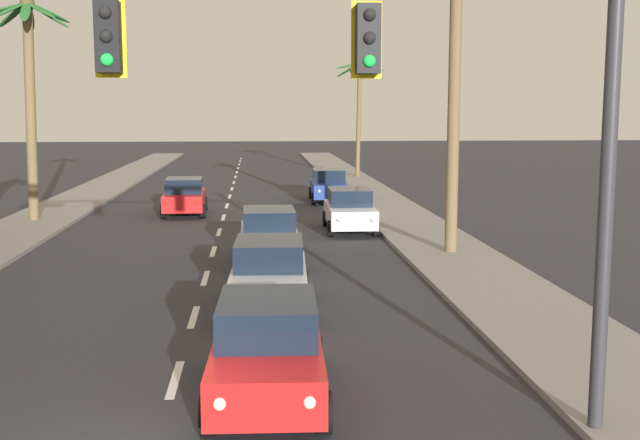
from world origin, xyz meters
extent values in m
cube|color=gray|center=(7.80, 20.00, 0.07)|extent=(3.20, 110.00, 0.14)
cube|color=gray|center=(-7.80, 20.00, 0.07)|extent=(3.20, 110.00, 0.14)
cube|color=silver|center=(0.00, 3.42, 0.00)|extent=(0.16, 2.00, 0.01)
cube|color=silver|center=(0.00, 7.70, 0.00)|extent=(0.16, 2.00, 0.01)
cube|color=silver|center=(0.00, 11.99, 0.00)|extent=(0.16, 2.00, 0.01)
cube|color=silver|center=(0.00, 16.27, 0.00)|extent=(0.16, 2.00, 0.01)
cube|color=silver|center=(0.00, 20.56, 0.00)|extent=(0.16, 2.00, 0.01)
cube|color=silver|center=(0.00, 24.84, 0.00)|extent=(0.16, 2.00, 0.01)
cube|color=silver|center=(0.00, 29.12, 0.00)|extent=(0.16, 2.00, 0.01)
cube|color=silver|center=(0.00, 33.41, 0.00)|extent=(0.16, 2.00, 0.01)
cube|color=silver|center=(0.00, 37.69, 0.00)|extent=(0.16, 2.00, 0.01)
cube|color=silver|center=(0.00, 41.98, 0.00)|extent=(0.16, 2.00, 0.01)
cube|color=silver|center=(0.00, 46.26, 0.00)|extent=(0.16, 2.00, 0.01)
cube|color=silver|center=(0.00, 50.54, 0.00)|extent=(0.16, 2.00, 0.01)
cube|color=silver|center=(0.00, 54.83, 0.00)|extent=(0.16, 2.00, 0.01)
cube|color=silver|center=(0.00, 59.11, 0.00)|extent=(0.16, 2.00, 0.01)
cube|color=silver|center=(0.00, 63.40, 0.00)|extent=(0.16, 2.00, 0.01)
cube|color=silver|center=(0.00, 67.68, 0.00)|extent=(0.16, 2.00, 0.01)
cylinder|color=#2D2D33|center=(6.43, 0.45, 3.53)|extent=(0.22, 0.22, 7.07)
cube|color=black|center=(3.00, 0.43, 5.71)|extent=(0.32, 0.26, 0.92)
sphere|color=black|center=(3.00, 0.29, 6.01)|extent=(0.17, 0.17, 0.17)
sphere|color=black|center=(3.00, 0.29, 5.71)|extent=(0.17, 0.17, 0.17)
sphere|color=#1EE54C|center=(3.00, 0.29, 5.41)|extent=(0.17, 0.17, 0.17)
cube|color=yellow|center=(3.00, 0.59, 5.71)|extent=(0.42, 0.03, 1.04)
cube|color=black|center=(-0.43, 0.43, 5.71)|extent=(0.32, 0.26, 0.92)
sphere|color=black|center=(-0.43, 0.29, 6.01)|extent=(0.17, 0.17, 0.17)
sphere|color=black|center=(-0.43, 0.29, 5.71)|extent=(0.17, 0.17, 0.17)
sphere|color=#1EE54C|center=(-0.43, 0.29, 5.41)|extent=(0.17, 0.17, 0.17)
cube|color=yellow|center=(-0.43, 0.59, 5.71)|extent=(0.42, 0.03, 1.04)
cube|color=red|center=(1.64, 2.31, 0.68)|extent=(1.91, 4.36, 0.72)
cube|color=black|center=(1.64, 2.46, 1.36)|extent=(1.67, 2.25, 0.64)
cylinder|color=black|center=(2.45, 0.86, 0.32)|extent=(0.24, 0.65, 0.64)
cylinder|color=black|center=(0.73, 0.92, 0.32)|extent=(0.24, 0.65, 0.64)
cylinder|color=black|center=(2.55, 3.69, 0.32)|extent=(0.24, 0.65, 0.64)
cylinder|color=black|center=(0.83, 3.75, 0.32)|extent=(0.24, 0.65, 0.64)
sphere|color=#F9EFC6|center=(2.18, 0.12, 0.76)|extent=(0.18, 0.18, 0.18)
sphere|color=#F9EFC6|center=(0.95, 0.16, 0.76)|extent=(0.18, 0.18, 0.18)
cube|color=red|center=(2.37, 4.44, 0.78)|extent=(0.24, 0.07, 0.20)
cube|color=red|center=(1.05, 4.49, 0.78)|extent=(0.24, 0.07, 0.20)
cube|color=silver|center=(1.77, 8.24, 0.68)|extent=(1.93, 4.37, 0.72)
cube|color=black|center=(1.77, 8.39, 1.36)|extent=(1.69, 2.26, 0.64)
cylinder|color=black|center=(2.57, 6.79, 0.32)|extent=(0.25, 0.65, 0.64)
cylinder|color=black|center=(0.85, 6.86, 0.32)|extent=(0.25, 0.65, 0.64)
cylinder|color=black|center=(2.68, 9.63, 0.32)|extent=(0.25, 0.65, 0.64)
cylinder|color=black|center=(0.96, 9.70, 0.32)|extent=(0.25, 0.65, 0.64)
sphere|color=#F9EFC6|center=(2.30, 6.05, 0.76)|extent=(0.18, 0.18, 0.18)
sphere|color=#F9EFC6|center=(1.06, 6.10, 0.76)|extent=(0.18, 0.18, 0.18)
cube|color=red|center=(2.51, 10.38, 0.78)|extent=(0.24, 0.07, 0.20)
cube|color=red|center=(1.19, 10.43, 0.78)|extent=(0.24, 0.07, 0.20)
cube|color=silver|center=(1.87, 14.18, 0.68)|extent=(1.80, 4.32, 0.72)
cube|color=black|center=(1.87, 14.33, 1.36)|extent=(1.62, 2.21, 0.64)
cylinder|color=black|center=(2.74, 12.77, 0.32)|extent=(0.23, 0.64, 0.64)
cylinder|color=black|center=(1.02, 12.76, 0.32)|extent=(0.23, 0.64, 0.64)
cylinder|color=black|center=(2.72, 15.61, 0.32)|extent=(0.23, 0.64, 0.64)
cylinder|color=black|center=(0.99, 15.59, 0.32)|extent=(0.23, 0.64, 0.64)
sphere|color=#F9EFC6|center=(2.51, 12.02, 0.76)|extent=(0.18, 0.18, 0.18)
sphere|color=#F9EFC6|center=(1.27, 12.01, 0.76)|extent=(0.18, 0.18, 0.18)
cube|color=red|center=(2.51, 16.35, 0.78)|extent=(0.24, 0.06, 0.20)
cube|color=red|center=(1.19, 16.34, 0.78)|extent=(0.24, 0.06, 0.20)
cube|color=red|center=(-1.80, 25.99, 0.68)|extent=(1.88, 4.35, 0.72)
cube|color=black|center=(-1.79, 25.84, 1.36)|extent=(1.66, 2.24, 0.64)
cylinder|color=black|center=(-2.70, 27.39, 0.32)|extent=(0.24, 0.65, 0.64)
cylinder|color=black|center=(-0.97, 27.43, 0.32)|extent=(0.24, 0.65, 0.64)
cylinder|color=black|center=(-2.62, 24.55, 0.32)|extent=(0.24, 0.65, 0.64)
cylinder|color=black|center=(-0.89, 24.60, 0.32)|extent=(0.24, 0.65, 0.64)
sphere|color=#B2B2AD|center=(-2.48, 28.14, 0.76)|extent=(0.18, 0.18, 0.18)
sphere|color=#B2B2AD|center=(-1.24, 28.18, 0.76)|extent=(0.18, 0.18, 0.18)
cube|color=red|center=(-2.40, 23.82, 0.78)|extent=(0.24, 0.07, 0.20)
cube|color=red|center=(-1.08, 23.85, 0.78)|extent=(0.24, 0.07, 0.20)
cube|color=navy|center=(5.25, 30.59, 0.68)|extent=(1.86, 4.34, 0.72)
cube|color=black|center=(5.25, 30.74, 1.36)|extent=(1.65, 2.24, 0.64)
cylinder|color=black|center=(6.08, 29.15, 0.32)|extent=(0.24, 0.65, 0.64)
cylinder|color=black|center=(4.35, 29.19, 0.32)|extent=(0.24, 0.65, 0.64)
cylinder|color=black|center=(6.15, 31.98, 0.32)|extent=(0.24, 0.65, 0.64)
cylinder|color=black|center=(4.42, 32.02, 0.32)|extent=(0.24, 0.65, 0.64)
sphere|color=#B2B2AD|center=(5.82, 28.40, 0.76)|extent=(0.18, 0.18, 0.18)
sphere|color=#B2B2AD|center=(4.58, 28.43, 0.76)|extent=(0.18, 0.18, 0.18)
cube|color=red|center=(5.96, 32.73, 0.78)|extent=(0.24, 0.07, 0.20)
cube|color=red|center=(4.64, 32.76, 0.78)|extent=(0.24, 0.07, 0.20)
cube|color=silver|center=(5.14, 20.38, 0.68)|extent=(1.84, 4.33, 0.72)
cube|color=black|center=(5.14, 20.53, 1.36)|extent=(1.64, 2.23, 0.64)
cylinder|color=black|center=(5.98, 18.95, 0.32)|extent=(0.23, 0.64, 0.64)
cylinder|color=black|center=(4.25, 18.98, 0.32)|extent=(0.23, 0.64, 0.64)
cylinder|color=black|center=(6.03, 21.78, 0.32)|extent=(0.23, 0.64, 0.64)
cylinder|color=black|center=(4.31, 21.82, 0.32)|extent=(0.23, 0.64, 0.64)
sphere|color=#B2B2AD|center=(5.72, 18.20, 0.76)|extent=(0.18, 0.18, 0.18)
sphere|color=#B2B2AD|center=(4.48, 18.22, 0.76)|extent=(0.18, 0.18, 0.18)
cube|color=red|center=(5.84, 22.53, 0.78)|extent=(0.24, 0.06, 0.20)
cube|color=red|center=(4.52, 22.55, 0.78)|extent=(0.24, 0.06, 0.20)
cylinder|color=brown|center=(-7.88, 23.81, 4.51)|extent=(0.58, 0.42, 9.03)
ellipsoid|color=#236028|center=(-6.96, 23.71, 8.61)|extent=(1.80, 0.59, 1.14)
ellipsoid|color=#236028|center=(-7.10, 24.41, 8.78)|extent=(1.70, 1.55, 0.80)
ellipsoid|color=#236028|center=(-7.97, 24.61, 8.58)|extent=(0.74, 1.77, 1.20)
ellipsoid|color=#236028|center=(-8.54, 24.28, 8.66)|extent=(1.74, 1.32, 1.04)
ellipsoid|color=#236028|center=(-8.73, 23.67, 8.82)|extent=(1.96, 0.67, 0.73)
ellipsoid|color=#236028|center=(-8.41, 23.15, 8.70)|extent=(1.55, 1.62, 0.96)
ellipsoid|color=#236028|center=(-7.65, 22.95, 8.65)|extent=(0.71, 1.85, 1.05)
ellipsoid|color=#236028|center=(-7.11, 23.20, 8.75)|extent=(1.68, 1.54, 0.86)
sphere|color=#4C4223|center=(-7.80, 23.81, 9.07)|extent=(0.60, 0.60, 0.60)
cylinder|color=brown|center=(7.85, 14.92, 4.62)|extent=(0.43, 0.39, 9.24)
cylinder|color=brown|center=(8.59, 44.37, 3.91)|extent=(0.43, 0.30, 7.83)
ellipsoid|color=#236028|center=(9.46, 44.24, 7.37)|extent=(1.74, 0.65, 1.22)
ellipsoid|color=#236028|center=(9.06, 45.17, 7.53)|extent=(1.19, 1.84, 0.91)
ellipsoid|color=#236028|center=(8.44, 45.28, 7.65)|extent=(0.83, 1.96, 0.70)
ellipsoid|color=#236028|center=(7.90, 44.80, 7.47)|extent=(1.76, 1.26, 1.03)
ellipsoid|color=#236028|center=(7.80, 43.93, 7.72)|extent=(1.92, 1.24, 0.55)
ellipsoid|color=#236028|center=(8.63, 43.46, 7.55)|extent=(0.45, 1.88, 0.88)
ellipsoid|color=#236028|center=(9.39, 43.77, 7.64)|extent=(1.75, 1.52, 0.70)
sphere|color=#4C4223|center=(8.66, 44.37, 7.88)|extent=(0.60, 0.60, 0.60)
camera|label=1|loc=(1.49, -10.31, 4.78)|focal=44.37mm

